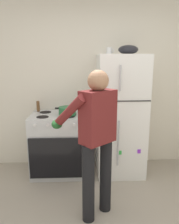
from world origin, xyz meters
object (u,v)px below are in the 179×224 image
object	(u,v)px
red_pot	(67,111)
mixing_bowl	(128,50)
person_cook	(95,132)
pepper_mill	(38,106)
stove_range	(58,144)
refrigerator	(120,116)
coffee_mug	(109,51)

from	to	relation	value
red_pot	mixing_bowl	world-z (taller)	mixing_bowl
person_cook	pepper_mill	distance (m)	1.43
mixing_bowl	stove_range	bearing A→B (deg)	-179.42
pepper_mill	refrigerator	bearing A→B (deg)	-9.17
stove_range	person_cook	distance (m)	1.20
coffee_mug	mixing_bowl	world-z (taller)	mixing_bowl
person_cook	mixing_bowl	world-z (taller)	mixing_bowl
stove_range	pepper_mill	bearing A→B (deg)	144.96
refrigerator	coffee_mug	xyz separation A→B (m)	(-0.18, 0.05, 0.93)
person_cook	pepper_mill	size ratio (longest dim) A/B	10.11
stove_range	mixing_bowl	world-z (taller)	mixing_bowl
stove_range	person_cook	world-z (taller)	person_cook
person_cook	red_pot	size ratio (longest dim) A/B	4.59
refrigerator	person_cook	distance (m)	1.08
stove_range	person_cook	size ratio (longest dim) A/B	0.57
pepper_mill	mixing_bowl	xyz separation A→B (m)	(1.32, -0.20, 0.83)
refrigerator	pepper_mill	distance (m)	1.26
refrigerator	stove_range	world-z (taller)	refrigerator
refrigerator	red_pot	distance (m)	0.79
mixing_bowl	refrigerator	bearing A→B (deg)	-179.79
person_cook	mixing_bowl	bearing A→B (deg)	61.84
red_pot	person_cook	bearing A→B (deg)	-70.40
pepper_mill	stove_range	bearing A→B (deg)	-35.04
refrigerator	person_cook	bearing A→B (deg)	-114.42
stove_range	person_cook	bearing A→B (deg)	-63.17
person_cook	red_pot	xyz separation A→B (m)	(-0.33, 0.94, 0.01)
red_pot	pepper_mill	distance (m)	0.52
stove_range	pepper_mill	size ratio (longest dim) A/B	5.78
stove_range	pepper_mill	world-z (taller)	pepper_mill
red_pot	refrigerator	bearing A→B (deg)	3.64
refrigerator	person_cook	size ratio (longest dim) A/B	1.10
refrigerator	pepper_mill	bearing A→B (deg)	170.83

